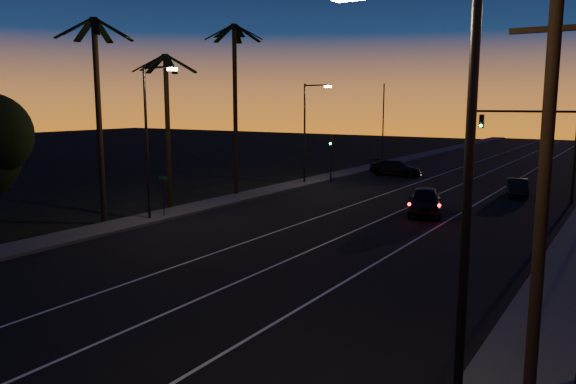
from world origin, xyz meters
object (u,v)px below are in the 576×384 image
Objects in this scene: utility_pole at (545,176)px; right_car at (517,188)px; signal_mast at (540,133)px; lead_car at (425,201)px; cross_car at (395,168)px.

utility_pole is 31.81m from right_car.
signal_mast is 11.38m from lead_car.
utility_pole is 1.90× the size of cross_car.
lead_car is at bearing -117.75° from signal_mast.
utility_pole is 30.33m from signal_mast.
utility_pole reaches higher than signal_mast.
utility_pole is at bearing -64.25° from cross_car.
lead_car reaches higher than cross_car.
utility_pole reaches higher than right_car.
signal_mast is (-4.46, 29.99, -0.53)m from utility_pole.
utility_pole reaches higher than cross_car.
lead_car is at bearing -62.96° from cross_car.
lead_car is (-9.44, 20.54, -4.47)m from utility_pole.
lead_car is at bearing -108.97° from right_car.
lead_car is 1.40× the size of right_car.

